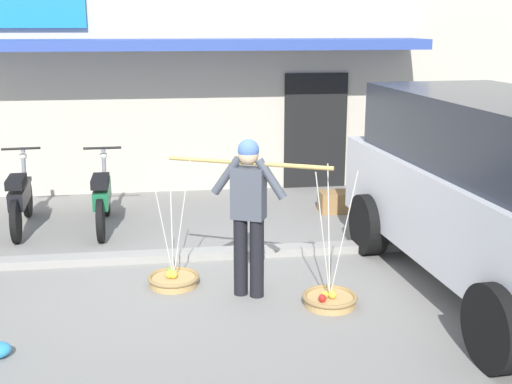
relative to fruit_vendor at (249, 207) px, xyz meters
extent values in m
plane|color=gray|center=(-0.34, 0.50, -0.98)|extent=(90.00, 90.00, 0.00)
cube|color=gray|center=(-0.34, 1.20, -0.93)|extent=(20.00, 0.24, 0.10)
cylinder|color=black|center=(0.08, -0.04, -0.55)|extent=(0.15, 0.15, 0.86)
cylinder|color=black|center=(-0.08, 0.04, -0.55)|extent=(0.15, 0.15, 0.86)
cube|color=#474C56|center=(0.00, 0.00, 0.15)|extent=(0.39, 0.33, 0.54)
sphere|color=#E0B78E|center=(0.00, 0.00, 0.56)|extent=(0.21, 0.21, 0.21)
sphere|color=#4C70B2|center=(0.00, 0.00, 0.61)|extent=(0.22, 0.22, 0.22)
cylinder|color=#474C56|center=(0.22, -0.10, 0.32)|extent=(0.34, 0.23, 0.43)
cylinder|color=#474C56|center=(-0.22, 0.10, 0.32)|extent=(0.34, 0.23, 0.43)
cylinder|color=tan|center=(0.00, 0.00, 0.47)|extent=(1.61, 0.79, 0.04)
cylinder|color=tan|center=(0.80, -0.38, -0.93)|extent=(0.53, 0.53, 0.09)
torus|color=olive|center=(0.80, -0.38, -0.88)|extent=(0.57, 0.57, 0.05)
sphere|color=yellow|center=(0.81, -0.41, -0.85)|extent=(0.09, 0.09, 0.09)
sphere|color=red|center=(0.69, -0.48, -0.85)|extent=(0.08, 0.08, 0.08)
sphere|color=gold|center=(0.73, -0.40, -0.85)|extent=(0.08, 0.08, 0.08)
cylinder|color=silver|center=(0.80, -0.25, -0.21)|extent=(0.01, 0.25, 1.36)
cylinder|color=silver|center=(0.69, -0.44, -0.21)|extent=(0.22, 0.13, 1.36)
cylinder|color=silver|center=(0.90, -0.44, -0.21)|extent=(0.22, 0.13, 1.36)
cylinder|color=tan|center=(-0.80, 0.38, -0.93)|extent=(0.53, 0.53, 0.09)
torus|color=olive|center=(-0.80, 0.38, -0.88)|extent=(0.57, 0.57, 0.05)
sphere|color=gold|center=(-0.84, 0.37, -0.84)|extent=(0.09, 0.09, 0.09)
sphere|color=yellow|center=(-0.80, 0.35, -0.84)|extent=(0.10, 0.10, 0.10)
sphere|color=#649B3B|center=(-0.83, 0.43, -0.84)|extent=(0.10, 0.10, 0.10)
cylinder|color=silver|center=(-0.80, 0.50, -0.21)|extent=(0.01, 0.25, 1.36)
cylinder|color=silver|center=(-0.90, 0.32, -0.21)|extent=(0.22, 0.13, 1.36)
cylinder|color=silver|center=(-0.69, 0.32, -0.21)|extent=(0.22, 0.13, 1.36)
cylinder|color=black|center=(-2.93, 3.36, -0.69)|extent=(0.12, 0.58, 0.58)
cylinder|color=black|center=(-2.83, 2.13, -0.69)|extent=(0.12, 0.58, 0.58)
cube|color=black|center=(-2.93, 3.36, -0.43)|extent=(0.16, 0.29, 0.06)
cube|color=black|center=(-2.87, 2.65, -0.47)|extent=(0.27, 0.91, 0.24)
cube|color=black|center=(-2.86, 2.47, -0.23)|extent=(0.26, 0.57, 0.12)
cylinder|color=slate|center=(-2.92, 3.26, -0.30)|extent=(0.08, 0.30, 0.76)
cylinder|color=black|center=(-2.91, 3.18, 0.09)|extent=(0.54, 0.08, 0.04)
sphere|color=silver|center=(-2.93, 3.34, -0.05)|extent=(0.11, 0.11, 0.11)
cylinder|color=black|center=(-1.76, 3.25, -0.69)|extent=(0.09, 0.58, 0.58)
cylinder|color=black|center=(-1.73, 2.01, -0.69)|extent=(0.09, 0.58, 0.58)
cube|color=#19663D|center=(-1.76, 3.25, -0.43)|extent=(0.15, 0.28, 0.06)
cube|color=#19663D|center=(-1.74, 2.53, -0.47)|extent=(0.22, 0.90, 0.24)
cube|color=black|center=(-1.73, 2.35, -0.23)|extent=(0.23, 0.56, 0.12)
cylinder|color=slate|center=(-1.75, 3.15, -0.30)|extent=(0.07, 0.30, 0.76)
cylinder|color=black|center=(-1.75, 3.07, 0.09)|extent=(0.54, 0.05, 0.04)
sphere|color=silver|center=(-1.75, 3.23, -0.05)|extent=(0.11, 0.11, 0.11)
cube|color=silver|center=(2.71, -0.29, -0.12)|extent=(2.21, 4.82, 0.96)
cube|color=#282D38|center=(2.70, -0.14, 0.74)|extent=(1.95, 3.77, 0.76)
cylinder|color=black|center=(1.86, -1.80, -0.60)|extent=(0.31, 0.78, 0.76)
cylinder|color=black|center=(3.56, 1.23, -0.60)|extent=(0.31, 0.78, 0.76)
cylinder|color=black|center=(1.67, 1.10, -0.60)|extent=(0.31, 0.78, 0.76)
cube|color=beige|center=(-0.20, 7.07, 1.12)|extent=(13.00, 5.00, 4.20)
cube|color=#334CA3|center=(-0.20, 4.07, 1.52)|extent=(7.15, 1.00, 0.16)
cube|color=black|center=(1.75, 4.55, 0.02)|extent=(1.10, 0.06, 2.00)
cube|color=olive|center=(1.70, 2.96, -0.82)|extent=(0.44, 0.36, 0.32)
camera|label=1|loc=(-0.81, -6.40, 1.86)|focal=45.46mm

